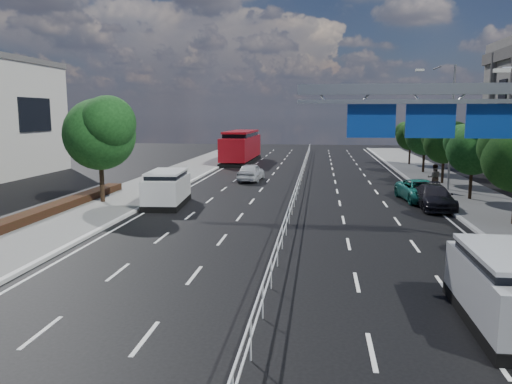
{
  "coord_description": "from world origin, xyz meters",
  "views": [
    {
      "loc": [
        1.48,
        -11.4,
        5.62
      ],
      "look_at": [
        -1.1,
        8.8,
        2.4
      ],
      "focal_mm": 35.0,
      "sensor_mm": 36.0,
      "label": 1
    }
  ],
  "objects_px": {
    "silver_minivan": "(508,289)",
    "pedestrian_b": "(434,178)",
    "white_minivan": "(167,188)",
    "overhead_gantry": "(450,114)",
    "near_car_dark": "(243,154)",
    "red_bus": "(241,146)",
    "near_car_silver": "(251,172)",
    "parked_car_dark": "(434,197)",
    "parked_car_teal": "(421,191)"
  },
  "relations": [
    {
      "from": "overhead_gantry",
      "to": "red_bus",
      "type": "xyz_separation_m",
      "value": [
        -14.24,
        35.26,
        -3.71
      ]
    },
    {
      "from": "near_car_silver",
      "to": "pedestrian_b",
      "type": "bearing_deg",
      "value": 165.45
    },
    {
      "from": "red_bus",
      "to": "parked_car_teal",
      "type": "distance_m",
      "value": 28.55
    },
    {
      "from": "near_car_dark",
      "to": "silver_minivan",
      "type": "bearing_deg",
      "value": 99.65
    },
    {
      "from": "near_car_silver",
      "to": "near_car_dark",
      "type": "relative_size",
      "value": 0.91
    },
    {
      "from": "near_car_dark",
      "to": "parked_car_teal",
      "type": "distance_m",
      "value": 30.18
    },
    {
      "from": "overhead_gantry",
      "to": "white_minivan",
      "type": "xyz_separation_m",
      "value": [
        -14.54,
        7.9,
        -4.55
      ]
    },
    {
      "from": "white_minivan",
      "to": "parked_car_teal",
      "type": "distance_m",
      "value": 16.15
    },
    {
      "from": "white_minivan",
      "to": "parked_car_dark",
      "type": "height_order",
      "value": "white_minivan"
    },
    {
      "from": "red_bus",
      "to": "silver_minivan",
      "type": "bearing_deg",
      "value": -71.11
    },
    {
      "from": "near_car_silver",
      "to": "parked_car_dark",
      "type": "height_order",
      "value": "near_car_silver"
    },
    {
      "from": "near_car_silver",
      "to": "silver_minivan",
      "type": "relative_size",
      "value": 0.88
    },
    {
      "from": "overhead_gantry",
      "to": "pedestrian_b",
      "type": "xyz_separation_m",
      "value": [
        2.86,
        15.06,
        -4.51
      ]
    },
    {
      "from": "silver_minivan",
      "to": "overhead_gantry",
      "type": "bearing_deg",
      "value": 88.37
    },
    {
      "from": "silver_minivan",
      "to": "white_minivan",
      "type": "bearing_deg",
      "value": 131.96
    },
    {
      "from": "parked_car_dark",
      "to": "pedestrian_b",
      "type": "height_order",
      "value": "pedestrian_b"
    },
    {
      "from": "pedestrian_b",
      "to": "near_car_dark",
      "type": "bearing_deg",
      "value": -47.46
    },
    {
      "from": "pedestrian_b",
      "to": "silver_minivan",
      "type": "bearing_deg",
      "value": 86.97
    },
    {
      "from": "pedestrian_b",
      "to": "near_car_silver",
      "type": "bearing_deg",
      "value": -14.19
    },
    {
      "from": "red_bus",
      "to": "parked_car_teal",
      "type": "xyz_separation_m",
      "value": [
        15.48,
        -23.96,
        -1.21
      ]
    },
    {
      "from": "overhead_gantry",
      "to": "near_car_silver",
      "type": "bearing_deg",
      "value": 119.01
    },
    {
      "from": "white_minivan",
      "to": "pedestrian_b",
      "type": "xyz_separation_m",
      "value": [
        17.4,
        7.16,
        0.04
      ]
    },
    {
      "from": "red_bus",
      "to": "silver_minivan",
      "type": "distance_m",
      "value": 45.53
    },
    {
      "from": "white_minivan",
      "to": "parked_car_dark",
      "type": "distance_m",
      "value": 16.14
    },
    {
      "from": "pedestrian_b",
      "to": "overhead_gantry",
      "type": "bearing_deg",
      "value": 83.86
    },
    {
      "from": "silver_minivan",
      "to": "near_car_dark",
      "type": "bearing_deg",
      "value": 107.41
    },
    {
      "from": "near_car_silver",
      "to": "parked_car_teal",
      "type": "xyz_separation_m",
      "value": [
        12.2,
        -8.47,
        -0.06
      ]
    },
    {
      "from": "silver_minivan",
      "to": "parked_car_teal",
      "type": "bearing_deg",
      "value": 85.71
    },
    {
      "from": "near_car_dark",
      "to": "pedestrian_b",
      "type": "distance_m",
      "value": 28.0
    },
    {
      "from": "overhead_gantry",
      "to": "white_minivan",
      "type": "distance_m",
      "value": 17.16
    },
    {
      "from": "red_bus",
      "to": "near_car_dark",
      "type": "bearing_deg",
      "value": 94.27
    },
    {
      "from": "overhead_gantry",
      "to": "parked_car_dark",
      "type": "height_order",
      "value": "overhead_gantry"
    },
    {
      "from": "silver_minivan",
      "to": "near_car_silver",
      "type": "bearing_deg",
      "value": 111.15
    },
    {
      "from": "silver_minivan",
      "to": "parked_car_teal",
      "type": "distance_m",
      "value": 19.41
    },
    {
      "from": "white_minivan",
      "to": "near_car_silver",
      "type": "xyz_separation_m",
      "value": [
        3.58,
        11.87,
        -0.31
      ]
    },
    {
      "from": "silver_minivan",
      "to": "pedestrian_b",
      "type": "bearing_deg",
      "value": 82.44
    },
    {
      "from": "overhead_gantry",
      "to": "parked_car_dark",
      "type": "distance_m",
      "value": 10.33
    },
    {
      "from": "white_minivan",
      "to": "pedestrian_b",
      "type": "distance_m",
      "value": 18.82
    },
    {
      "from": "parked_car_teal",
      "to": "silver_minivan",
      "type": "bearing_deg",
      "value": -101.12
    },
    {
      "from": "white_minivan",
      "to": "pedestrian_b",
      "type": "bearing_deg",
      "value": 17.48
    },
    {
      "from": "overhead_gantry",
      "to": "white_minivan",
      "type": "relative_size",
      "value": 2.01
    },
    {
      "from": "red_bus",
      "to": "pedestrian_b",
      "type": "distance_m",
      "value": 26.48
    },
    {
      "from": "parked_car_dark",
      "to": "overhead_gantry",
      "type": "bearing_deg",
      "value": -100.23
    },
    {
      "from": "silver_minivan",
      "to": "pedestrian_b",
      "type": "distance_m",
      "value": 23.32
    },
    {
      "from": "overhead_gantry",
      "to": "red_bus",
      "type": "relative_size",
      "value": 0.84
    },
    {
      "from": "near_car_dark",
      "to": "red_bus",
      "type": "bearing_deg",
      "value": 85.61
    },
    {
      "from": "near_car_dark",
      "to": "white_minivan",
      "type": "bearing_deg",
      "value": 81.93
    },
    {
      "from": "near_car_dark",
      "to": "parked_car_dark",
      "type": "bearing_deg",
      "value": 111.75
    },
    {
      "from": "near_car_silver",
      "to": "overhead_gantry",
      "type": "bearing_deg",
      "value": 123.27
    },
    {
      "from": "near_car_silver",
      "to": "silver_minivan",
      "type": "xyz_separation_m",
      "value": [
        10.72,
        -27.82,
        0.26
      ]
    }
  ]
}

